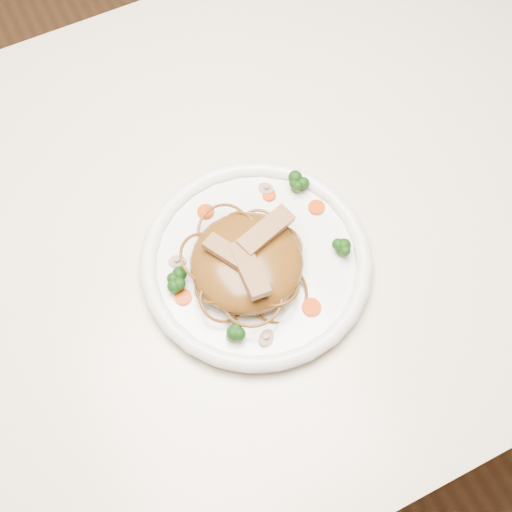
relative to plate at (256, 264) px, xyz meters
name	(u,v)px	position (x,y,z in m)	size (l,w,h in m)	color
ground	(232,384)	(-0.02, 0.08, -0.76)	(4.00, 4.00, 0.00)	brown
table	(218,256)	(-0.02, 0.08, -0.11)	(1.20, 0.80, 0.75)	#F0E4CB
plate	(256,264)	(0.00, 0.00, 0.00)	(0.28, 0.28, 0.02)	white
noodle_mound	(247,262)	(-0.02, -0.01, 0.03)	(0.13, 0.13, 0.04)	brown
chicken_a	(266,231)	(0.02, 0.01, 0.06)	(0.07, 0.02, 0.01)	#A0784B
chicken_b	(230,254)	(-0.03, 0.00, 0.06)	(0.06, 0.02, 0.01)	#A0784B
chicken_c	(249,269)	(-0.02, -0.03, 0.06)	(0.07, 0.02, 0.01)	#A0784B
broccoli_0	(297,183)	(0.09, 0.07, 0.02)	(0.03, 0.03, 0.03)	#11410D
broccoli_1	(176,281)	(-0.10, 0.01, 0.02)	(0.02, 0.02, 0.03)	#11410D
broccoli_2	(231,332)	(-0.07, -0.07, 0.02)	(0.03, 0.03, 0.03)	#11410D
broccoli_3	(344,247)	(0.10, -0.04, 0.02)	(0.03, 0.03, 0.03)	#11410D
carrot_0	(269,195)	(0.06, 0.07, 0.01)	(0.02, 0.02, 0.01)	#E64F08
carrot_1	(183,297)	(-0.10, -0.01, 0.01)	(0.02, 0.02, 0.01)	#E64F08
carrot_2	(316,207)	(0.10, 0.03, 0.01)	(0.02, 0.02, 0.01)	#E64F08
carrot_3	(206,211)	(-0.03, 0.09, 0.01)	(0.02, 0.02, 0.01)	#E64F08
carrot_4	(312,307)	(0.03, -0.08, 0.01)	(0.02, 0.02, 0.01)	#E64F08
mushroom_0	(266,338)	(-0.03, -0.09, 0.01)	(0.02, 0.02, 0.01)	tan
mushroom_1	(298,184)	(0.10, 0.07, 0.01)	(0.03, 0.03, 0.01)	tan
mushroom_2	(177,262)	(-0.09, 0.04, 0.01)	(0.02, 0.02, 0.01)	tan
mushroom_3	(266,189)	(0.06, 0.08, 0.01)	(0.02, 0.02, 0.01)	tan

